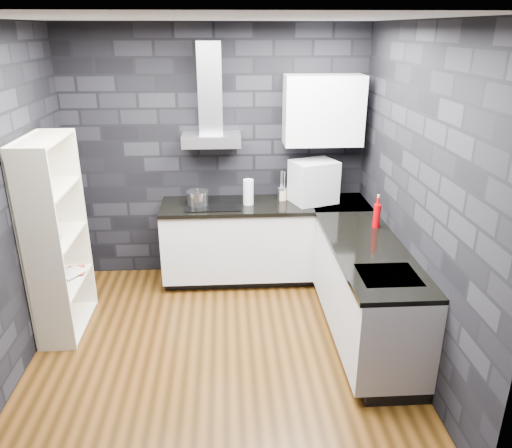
{
  "coord_description": "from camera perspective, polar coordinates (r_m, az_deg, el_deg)",
  "views": [
    {
      "loc": [
        0.09,
        -3.69,
        2.64
      ],
      "look_at": [
        0.35,
        0.45,
        1.0
      ],
      "focal_mm": 35.0,
      "sensor_mm": 36.0,
      "label": 1
    }
  ],
  "objects": [
    {
      "name": "upper_cabinet",
      "position": [
        5.27,
        7.69,
        12.76
      ],
      "size": [
        0.8,
        0.35,
        0.7
      ],
      "primitive_type": "cube",
      "color": "silver",
      "rests_on": "wall_back"
    },
    {
      "name": "cooktop",
      "position": [
        5.28,
        -4.91,
        2.33
      ],
      "size": [
        0.58,
        0.5,
        0.01
      ],
      "primitive_type": "cube",
      "color": "black",
      "rests_on": "counter_back_top"
    },
    {
      "name": "utensil_crock",
      "position": [
        5.4,
        3.0,
        3.48
      ],
      "size": [
        0.1,
        0.1,
        0.13
      ],
      "primitive_type": "cylinder",
      "rotation": [
        0.0,
        0.0,
        -0.02
      ],
      "color": "#B5B4B9",
      "rests_on": "counter_back_top"
    },
    {
      "name": "ground",
      "position": [
        4.54,
        -4.19,
        -14.07
      ],
      "size": [
        3.2,
        3.2,
        0.0
      ],
      "primitive_type": "plane",
      "color": "#492B0E"
    },
    {
      "name": "fruit_bowl",
      "position": [
        4.61,
        -22.43,
        -1.82
      ],
      "size": [
        0.25,
        0.25,
        0.05
      ],
      "primitive_type": "imported",
      "rotation": [
        0.0,
        0.0,
        0.21
      ],
      "color": "silver",
      "rests_on": "bookshelf"
    },
    {
      "name": "wall_back",
      "position": [
        5.47,
        -4.46,
        7.86
      ],
      "size": [
        3.2,
        0.05,
        2.7
      ],
      "primitive_type": "cube",
      "color": "black",
      "rests_on": "ground"
    },
    {
      "name": "pot",
      "position": [
        5.25,
        -6.68,
        2.92
      ],
      "size": [
        0.26,
        0.26,
        0.13
      ],
      "primitive_type": "cylinder",
      "rotation": [
        0.0,
        0.0,
        0.2
      ],
      "color": "#B5B4B9",
      "rests_on": "cooktop"
    },
    {
      "name": "counter_back_cab",
      "position": [
        5.45,
        1.02,
        -1.78
      ],
      "size": [
        2.2,
        0.6,
        0.76
      ],
      "primitive_type": "cube",
      "color": "silver",
      "rests_on": "ground"
    },
    {
      "name": "glass_vase",
      "position": [
        5.23,
        -0.88,
        3.68
      ],
      "size": [
        0.14,
        0.14,
        0.27
      ],
      "primitive_type": "cylinder",
      "rotation": [
        0.0,
        0.0,
        0.4
      ],
      "color": "silver",
      "rests_on": "counter_back_top"
    },
    {
      "name": "counter_back_top",
      "position": [
        5.3,
        1.06,
        2.16
      ],
      "size": [
        2.2,
        0.62,
        0.04
      ],
      "primitive_type": "cube",
      "color": "black",
      "rests_on": "counter_back_cab"
    },
    {
      "name": "storage_jar",
      "position": [
        5.4,
        3.02,
        3.38
      ],
      "size": [
        0.11,
        0.11,
        0.12
      ],
      "primitive_type": "cylinder",
      "rotation": [
        0.0,
        0.0,
        0.23
      ],
      "color": "tan",
      "rests_on": "counter_back_top"
    },
    {
      "name": "hood_chimney",
      "position": [
        5.22,
        -5.28,
        15.21
      ],
      "size": [
        0.24,
        0.2,
        0.9
      ],
      "primitive_type": "cube",
      "color": "#BAB9BF",
      "rests_on": "hood_body"
    },
    {
      "name": "counter_right_cab",
      "position": [
        4.53,
        12.48,
        -7.5
      ],
      "size": [
        0.6,
        1.8,
        0.76
      ],
      "primitive_type": "cube",
      "color": "silver",
      "rests_on": "ground"
    },
    {
      "name": "appliance_garage",
      "position": [
        5.31,
        6.6,
        4.83
      ],
      "size": [
        0.54,
        0.48,
        0.44
      ],
      "primitive_type": "cube",
      "rotation": [
        0.0,
        0.0,
        0.35
      ],
      "color": "#A8AAAF",
      "rests_on": "counter_back_top"
    },
    {
      "name": "toekick_back",
      "position": [
        5.67,
        0.96,
        -5.61
      ],
      "size": [
        2.18,
        0.5,
        0.1
      ],
      "primitive_type": "cube",
      "color": "black",
      "rests_on": "ground"
    },
    {
      "name": "book_second",
      "position": [
        5.04,
        -21.14,
        -3.93
      ],
      "size": [
        0.16,
        0.11,
        0.24
      ],
      "primitive_type": "imported",
      "rotation": [
        0.0,
        0.0,
        -0.54
      ],
      "color": "#B2B2B2",
      "rests_on": "bookshelf"
    },
    {
      "name": "counter_corner_top",
      "position": [
        5.43,
        9.51,
        2.33
      ],
      "size": [
        0.62,
        0.62,
        0.04
      ],
      "primitive_type": "cube",
      "color": "black",
      "rests_on": "counter_right_cab"
    },
    {
      "name": "wall_left",
      "position": [
        4.27,
        -27.08,
        1.56
      ],
      "size": [
        0.05,
        3.2,
        2.7
      ],
      "primitive_type": "cube",
      "color": "black",
      "rests_on": "ground"
    },
    {
      "name": "wall_right",
      "position": [
        4.2,
        18.06,
        2.59
      ],
      "size": [
        0.05,
        3.2,
        2.7
      ],
      "primitive_type": "cube",
      "color": "black",
      "rests_on": "ground"
    },
    {
      "name": "bookshelf",
      "position": [
        4.75,
        -21.86,
        -1.56
      ],
      "size": [
        0.42,
        0.83,
        1.8
      ],
      "primitive_type": "cube",
      "rotation": [
        0.0,
        0.0,
        -0.1
      ],
      "color": "beige",
      "rests_on": "ground"
    },
    {
      "name": "hood_body",
      "position": [
        5.24,
        -5.11,
        9.57
      ],
      "size": [
        0.6,
        0.34,
        0.12
      ],
      "primitive_type": "cube",
      "color": "#BAB9BF",
      "rests_on": "wall_back"
    },
    {
      "name": "sink_rim",
      "position": [
        3.91,
        14.89,
        -5.69
      ],
      "size": [
        0.44,
        0.4,
        0.01
      ],
      "primitive_type": "cube",
      "color": "#BAB9BF",
      "rests_on": "counter_right_top"
    },
    {
      "name": "book_red",
      "position": [
        5.05,
        -20.89,
        -4.15
      ],
      "size": [
        0.16,
        0.05,
        0.21
      ],
      "primitive_type": "imported",
      "rotation": [
        0.0,
        0.0,
        0.21
      ],
      "color": "maroon",
      "rests_on": "bookshelf"
    },
    {
      "name": "ceiling",
      "position": [
        3.69,
        -5.4,
        22.42
      ],
      "size": [
        3.2,
        3.2,
        0.0
      ],
      "primitive_type": "plane",
      "rotation": [
        3.14,
        0.0,
        0.0
      ],
      "color": "silver"
    },
    {
      "name": "counter_right_top",
      "position": [
        4.35,
        12.77,
        -2.88
      ],
      "size": [
        0.62,
        1.8,
        0.04
      ],
      "primitive_type": "cube",
      "color": "black",
      "rests_on": "counter_right_cab"
    },
    {
      "name": "red_bottle",
      "position": [
        4.75,
        13.63,
        0.91
      ],
      "size": [
        0.08,
        0.08,
        0.22
      ],
      "primitive_type": "cylinder",
      "rotation": [
        0.0,
        0.0,
        0.21
      ],
      "color": "#9F0005",
      "rests_on": "counter_right_top"
    },
    {
      "name": "wall_front",
      "position": [
        2.44,
        -5.3,
        -10.45
      ],
      "size": [
        3.2,
        0.05,
        2.7
      ],
      "primitive_type": "cube",
      "color": "black",
      "rests_on": "ground"
    },
    {
      "name": "toekick_right",
      "position": [
        4.76,
        12.54,
        -12.01
      ],
      "size": [
        0.5,
        1.78,
        0.1
      ],
      "primitive_type": "cube",
      "color": "black",
      "rests_on": "ground"
    }
  ]
}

